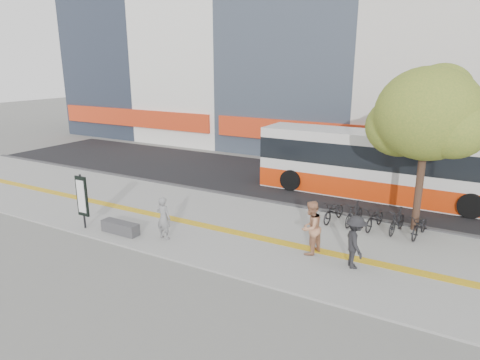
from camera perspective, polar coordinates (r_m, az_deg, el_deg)
The scene contains 13 objects.
ground at distance 16.16m, azimuth -6.22°, elevation -7.74°, with size 120.00×120.00×0.00m, color slate.
sidewalk at distance 17.29m, azimuth -3.34°, elevation -5.92°, with size 40.00×7.00×0.08m, color gray.
tactile_strip at distance 16.88m, azimuth -4.26°, elevation -6.32°, with size 40.00×0.45×0.01m, color gold.
street at distance 23.62m, azimuth 6.46°, elevation -0.06°, with size 40.00×8.00×0.06m, color black.
curb at distance 20.13m, azimuth 2.01°, elevation -2.64°, with size 40.00×0.25×0.14m, color #3E3D40.
bench at distance 16.79m, azimuth -15.96°, elevation -6.24°, with size 1.60×0.45×0.45m, color #3E3D40.
signboard at distance 17.38m, azimuth -20.68°, elevation -2.18°, with size 0.55×0.10×2.20m.
street_tree at distance 17.01m, azimuth 24.13°, elevation 7.97°, with size 4.40×3.80×6.31m.
bus at distance 21.41m, azimuth 18.40°, elevation 1.71°, with size 11.68×2.77×3.11m.
bicycle_row at distance 17.30m, azimuth 17.89°, elevation -4.92°, with size 4.13×1.74×0.97m.
seated_woman at distance 15.71m, azimuth -10.35°, elevation -5.11°, with size 0.59×0.39×1.62m, color black.
pedestrian_tan at distance 14.45m, azimuth 9.58°, elevation -6.41°, with size 0.91×0.71×1.87m, color #B57A57.
pedestrian_dark at distance 13.84m, azimuth 15.36°, elevation -8.14°, with size 1.11×0.64×1.72m, color black.
Camera 1 is at (8.70, -12.02, 6.40)m, focal length 31.38 mm.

